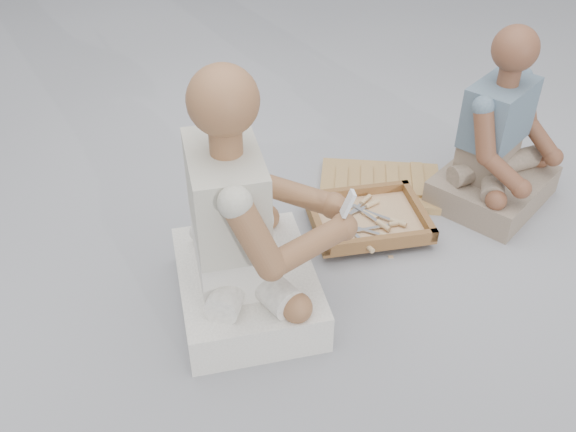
{
  "coord_description": "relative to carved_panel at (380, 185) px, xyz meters",
  "views": [
    {
      "loc": [
        -0.26,
        -1.74,
        1.72
      ],
      "look_at": [
        -0.12,
        0.11,
        0.3
      ],
      "focal_mm": 40.0,
      "sensor_mm": 36.0,
      "label": 1
    }
  ],
  "objects": [
    {
      "name": "ground",
      "position": [
        -0.36,
        -0.68,
        -0.02
      ],
      "size": [
        60.0,
        60.0,
        0.0
      ],
      "primitive_type": "plane",
      "color": "#A0A0A5",
      "rests_on": "ground"
    },
    {
      "name": "mobile_phone",
      "position": [
        -0.28,
        -0.71,
        0.43
      ],
      "size": [
        0.05,
        0.04,
        0.1
      ],
      "rotation": [
        -0.35,
        0.0,
        -1.47
      ],
      "color": "white",
      "rests_on": "craftsman"
    },
    {
      "name": "carved_panel",
      "position": [
        0.0,
        0.0,
        0.0
      ],
      "size": [
        0.61,
        0.46,
        0.04
      ],
      "primitive_type": "cube",
      "rotation": [
        0.0,
        0.0,
        -0.18
      ],
      "color": "olive",
      "rests_on": "ground"
    },
    {
      "name": "wood_chip_4",
      "position": [
        0.07,
        -0.25,
        -0.02
      ],
      "size": [
        0.02,
        0.02,
        0.0
      ],
      "primitive_type": "cube",
      "rotation": [
        0.0,
        0.0,
        0.31
      ],
      "color": "#D9B580",
      "rests_on": "ground"
    },
    {
      "name": "chisel_7",
      "position": [
        -0.01,
        -0.34,
        0.05
      ],
      "size": [
        0.19,
        0.15,
        0.02
      ],
      "rotation": [
        0.0,
        0.0,
        -0.64
      ],
      "color": "silver",
      "rests_on": "tool_tray"
    },
    {
      "name": "wood_chip_3",
      "position": [
        -0.31,
        -0.04,
        -0.02
      ],
      "size": [
        0.02,
        0.02,
        0.0
      ],
      "primitive_type": "cube",
      "rotation": [
        0.0,
        0.0,
        2.38
      ],
      "color": "#D9B580",
      "rests_on": "ground"
    },
    {
      "name": "chisel_2",
      "position": [
        -0.08,
        -0.35,
        0.06
      ],
      "size": [
        0.13,
        0.19,
        0.02
      ],
      "rotation": [
        0.0,
        0.0,
        -1.0
      ],
      "color": "silver",
      "rests_on": "tool_tray"
    },
    {
      "name": "wood_chip_5",
      "position": [
        0.08,
        -0.11,
        -0.02
      ],
      "size": [
        0.02,
        0.02,
        0.0
      ],
      "primitive_type": "cube",
      "rotation": [
        0.0,
        0.0,
        2.25
      ],
      "color": "#D9B580",
      "rests_on": "ground"
    },
    {
      "name": "chisel_3",
      "position": [
        -0.08,
        -0.43,
        0.05
      ],
      "size": [
        0.2,
        0.13,
        0.02
      ],
      "rotation": [
        0.0,
        0.0,
        -0.52
      ],
      "color": "silver",
      "rests_on": "tool_tray"
    },
    {
      "name": "tool_tray",
      "position": [
        -0.11,
        -0.3,
        0.04
      ],
      "size": [
        0.52,
        0.44,
        0.06
      ],
      "rotation": [
        0.0,
        0.0,
        0.12
      ],
      "color": "brown",
      "rests_on": "carved_panel"
    },
    {
      "name": "chisel_0",
      "position": [
        -0.16,
        -0.47,
        0.05
      ],
      "size": [
        0.11,
        0.21,
        0.02
      ],
      "rotation": [
        0.0,
        0.0,
        -1.13
      ],
      "color": "silver",
      "rests_on": "tool_tray"
    },
    {
      "name": "wood_chip_0",
      "position": [
        -0.42,
        0.07,
        -0.02
      ],
      "size": [
        0.02,
        0.02,
        0.0
      ],
      "primitive_type": "cube",
      "rotation": [
        0.0,
        0.0,
        0.13
      ],
      "color": "#D9B580",
      "rests_on": "ground"
    },
    {
      "name": "wood_chip_2",
      "position": [
        -0.05,
        -0.49,
        -0.02
      ],
      "size": [
        0.02,
        0.02,
        0.0
      ],
      "primitive_type": "cube",
      "rotation": [
        0.0,
        0.0,
        3.09
      ],
      "color": "#D9B580",
      "rests_on": "ground"
    },
    {
      "name": "wood_chip_1",
      "position": [
        0.18,
        0.08,
        -0.02
      ],
      "size": [
        0.02,
        0.02,
        0.0
      ],
      "primitive_type": "cube",
      "rotation": [
        0.0,
        0.0,
        0.33
      ],
      "color": "#D9B580",
      "rests_on": "ground"
    },
    {
      "name": "craftsman",
      "position": [
        -0.64,
        -0.7,
        0.31
      ],
      "size": [
        0.68,
        0.68,
        0.95
      ],
      "rotation": [
        0.0,
        0.0,
        -1.42
      ],
      "color": "white",
      "rests_on": "ground"
    },
    {
      "name": "chisel_4",
      "position": [
        -0.12,
        -0.19,
        0.05
      ],
      "size": [
        0.16,
        0.18,
        0.02
      ],
      "rotation": [
        0.0,
        0.0,
        0.86
      ],
      "color": "silver",
      "rests_on": "tool_tray"
    },
    {
      "name": "wood_chip_6",
      "position": [
        0.02,
        -0.01,
        -0.02
      ],
      "size": [
        0.02,
        0.02,
        0.0
      ],
      "primitive_type": "cube",
      "rotation": [
        0.0,
        0.0,
        2.03
      ],
      "color": "#D9B580",
      "rests_on": "ground"
    },
    {
      "name": "wood_chip_7",
      "position": [
        -0.24,
        -0.22,
        -0.02
      ],
      "size": [
        0.02,
        0.02,
        0.0
      ],
      "primitive_type": "cube",
      "rotation": [
        0.0,
        0.0,
        2.81
      ],
      "color": "#D9B580",
      "rests_on": "ground"
    },
    {
      "name": "chisel_5",
      "position": [
        -0.1,
        -0.22,
        0.05
      ],
      "size": [
        0.2,
        0.13,
        0.02
      ],
      "rotation": [
        0.0,
        0.0,
        0.54
      ],
      "color": "silver",
      "rests_on": "tool_tray"
    },
    {
      "name": "chisel_1",
      "position": [
        -0.12,
        -0.27,
        0.05
      ],
      "size": [
        0.17,
        0.17,
        0.02
      ],
      "rotation": [
        0.0,
        0.0,
        -0.79
      ],
      "color": "silver",
      "rests_on": "tool_tray"
    },
    {
      "name": "chisel_6",
      "position": [
        -0.02,
        -0.36,
        0.05
      ],
      "size": [
        0.22,
        0.06,
        0.02
      ],
      "rotation": [
        0.0,
        0.0,
        0.2
      ],
      "color": "silver",
      "rests_on": "tool_tray"
    },
    {
      "name": "companion",
      "position": [
        0.48,
        -0.11,
        0.25
      ],
      "size": [
        0.66,
        0.66,
        0.81
      ],
      "rotation": [
        0.0,
        0.0,
        3.92
      ],
      "color": "gray",
      "rests_on": "ground"
    }
  ]
}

